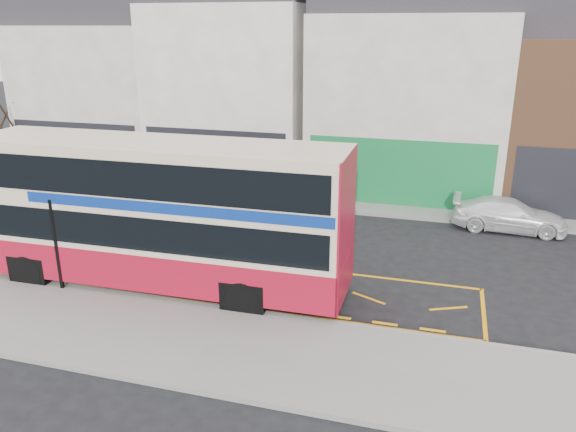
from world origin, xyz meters
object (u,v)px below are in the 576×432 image
(double_decker_bus, at_px, (161,212))
(car_white, at_px, (509,215))
(car_silver, at_px, (121,183))
(street_tree_right, at_px, (427,137))
(car_grey, at_px, (270,198))
(bus_stop_post, at_px, (57,236))

(double_decker_bus, height_order, car_white, double_decker_bus)
(car_silver, relative_size, street_tree_right, 0.86)
(car_silver, bearing_deg, double_decker_bus, -159.28)
(double_decker_bus, bearing_deg, car_white, 37.04)
(car_white, relative_size, street_tree_right, 0.98)
(double_decker_bus, relative_size, street_tree_right, 2.60)
(car_grey, height_order, car_white, car_grey)
(car_silver, xyz_separation_m, car_white, (17.94, 0.19, -0.02))
(bus_stop_post, height_order, car_grey, bus_stop_post)
(double_decker_bus, distance_m, street_tree_right, 13.81)
(car_grey, xyz_separation_m, street_tree_right, (6.41, 3.83, 2.37))
(double_decker_bus, bearing_deg, car_grey, 81.50)
(car_grey, bearing_deg, car_silver, 94.12)
(double_decker_bus, relative_size, car_silver, 3.03)
(double_decker_bus, relative_size, bus_stop_post, 4.07)
(double_decker_bus, relative_size, car_white, 2.66)
(bus_stop_post, relative_size, car_grey, 0.65)
(bus_stop_post, distance_m, car_silver, 10.66)
(car_silver, height_order, street_tree_right, street_tree_right)
(car_silver, xyz_separation_m, car_grey, (7.90, -0.64, 0.08))
(bus_stop_post, bearing_deg, car_white, 30.75)
(bus_stop_post, relative_size, car_silver, 0.74)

